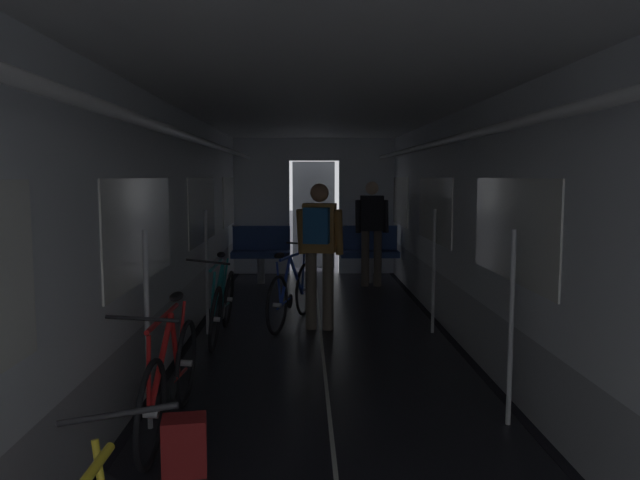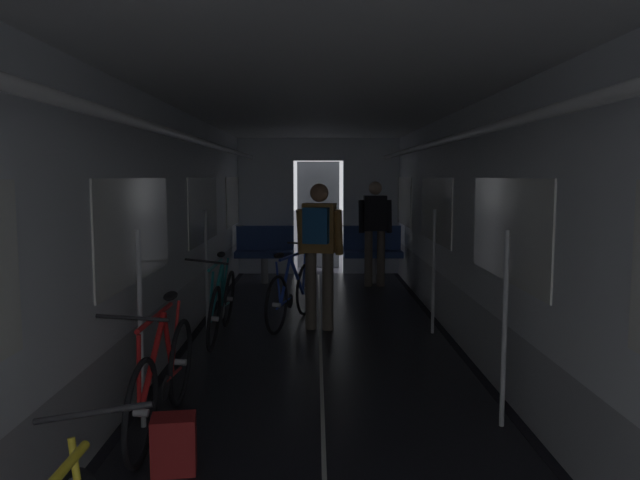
{
  "view_description": "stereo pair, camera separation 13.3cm",
  "coord_description": "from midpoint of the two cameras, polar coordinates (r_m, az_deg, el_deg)",
  "views": [
    {
      "loc": [
        -0.18,
        -2.1,
        1.76
      ],
      "look_at": [
        0.0,
        5.0,
        1.03
      ],
      "focal_mm": 34.53,
      "sensor_mm": 36.0,
      "label": 1
    },
    {
      "loc": [
        -0.05,
        -2.1,
        1.76
      ],
      "look_at": [
        0.0,
        5.0,
        1.03
      ],
      "focal_mm": 34.53,
      "sensor_mm": 36.0,
      "label": 2
    }
  ],
  "objects": [
    {
      "name": "bicycle_red",
      "position": [
        4.47,
        -13.52,
        -12.26
      ],
      "size": [
        0.44,
        1.69,
        0.94
      ],
      "color": "black",
      "rests_on": "ground"
    },
    {
      "name": "bench_seat_far_right",
      "position": [
        10.29,
        5.25,
        -0.8
      ],
      "size": [
        0.98,
        0.51,
        0.95
      ],
      "color": "gray",
      "rests_on": "ground"
    },
    {
      "name": "train_car_shell",
      "position": [
        5.7,
        0.77,
        5.24
      ],
      "size": [
        3.14,
        12.34,
        2.57
      ],
      "color": "black",
      "rests_on": "ground"
    },
    {
      "name": "person_cyclist_aisle",
      "position": [
        7.01,
        0.44,
        -0.23
      ],
      "size": [
        0.56,
        0.45,
        1.69
      ],
      "color": "brown",
      "rests_on": "ground"
    },
    {
      "name": "bench_seat_far_left",
      "position": [
        10.27,
        -4.79,
        -0.81
      ],
      "size": [
        0.98,
        0.51,
        0.95
      ],
      "color": "gray",
      "rests_on": "ground"
    },
    {
      "name": "backpack_on_floor",
      "position": [
        3.95,
        -12.41,
        -17.99
      ],
      "size": [
        0.29,
        0.24,
        0.34
      ],
      "primitive_type": "cube",
      "rotation": [
        0.0,
        0.0,
        0.15
      ],
      "color": "maroon",
      "rests_on": "ground"
    },
    {
      "name": "bicycle_teal",
      "position": [
        6.83,
        -8.57,
        -5.84
      ],
      "size": [
        0.44,
        1.69,
        0.95
      ],
      "color": "black",
      "rests_on": "ground"
    },
    {
      "name": "person_standing_near_bench",
      "position": [
        9.88,
        5.5,
        1.3
      ],
      "size": [
        0.53,
        0.23,
        1.69
      ],
      "color": "brown",
      "rests_on": "ground"
    },
    {
      "name": "bicycle_blue_in_aisle",
      "position": [
        7.37,
        -2.13,
        -4.89
      ],
      "size": [
        0.63,
        1.63,
        0.94
      ],
      "color": "black",
      "rests_on": "ground"
    }
  ]
}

